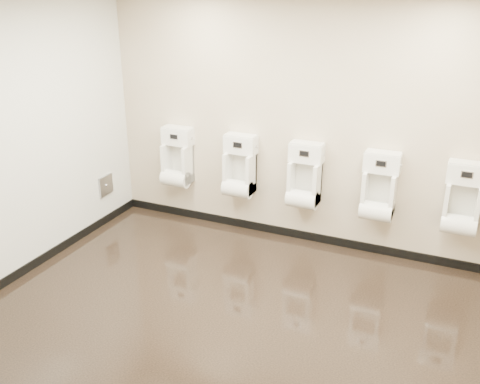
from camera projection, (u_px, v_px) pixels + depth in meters
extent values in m
cube|color=black|center=(249.00, 317.00, 4.97)|extent=(5.00, 3.50, 0.00)
cube|color=#C1B29A|center=(311.00, 126.00, 5.93)|extent=(5.00, 0.02, 2.80)
cube|color=#C1B29A|center=(127.00, 274.00, 2.97)|extent=(5.00, 0.02, 2.80)
cube|color=#C1B29A|center=(22.00, 141.00, 5.39)|extent=(0.02, 3.50, 2.80)
cube|color=silver|center=(23.00, 141.00, 5.39)|extent=(0.01, 3.50, 2.80)
cube|color=black|center=(306.00, 235.00, 6.43)|extent=(5.00, 0.02, 0.10)
cube|color=black|center=(42.00, 259.00, 5.89)|extent=(0.02, 3.50, 0.10)
cube|color=#9E9EA3|center=(106.00, 185.00, 6.74)|extent=(0.03, 0.25, 0.25)
cylinder|color=silver|center=(107.00, 185.00, 6.73)|extent=(0.02, 0.04, 0.04)
cube|color=white|center=(178.00, 164.00, 6.70)|extent=(0.34, 0.25, 0.48)
cube|color=silver|center=(181.00, 159.00, 6.75)|extent=(0.26, 0.01, 0.36)
cylinder|color=white|center=(176.00, 178.00, 6.71)|extent=(0.34, 0.21, 0.21)
cube|color=white|center=(178.00, 136.00, 6.60)|extent=(0.38, 0.18, 0.21)
cube|color=black|center=(174.00, 137.00, 6.51)|extent=(0.09, 0.01, 0.05)
cube|color=silver|center=(174.00, 137.00, 6.51)|extent=(0.11, 0.01, 0.07)
cylinder|color=silver|center=(192.00, 138.00, 6.52)|extent=(0.01, 0.03, 0.03)
cube|color=white|center=(240.00, 173.00, 6.38)|extent=(0.34, 0.25, 0.48)
cube|color=silver|center=(242.00, 168.00, 6.43)|extent=(0.26, 0.01, 0.36)
cylinder|color=white|center=(237.00, 189.00, 6.38)|extent=(0.34, 0.21, 0.21)
cube|color=white|center=(241.00, 145.00, 6.27)|extent=(0.38, 0.18, 0.21)
cube|color=black|center=(237.00, 145.00, 6.19)|extent=(0.09, 0.01, 0.05)
cube|color=silver|center=(238.00, 145.00, 6.19)|extent=(0.11, 0.01, 0.07)
cylinder|color=silver|center=(256.00, 146.00, 6.20)|extent=(0.01, 0.03, 0.03)
cube|color=white|center=(304.00, 183.00, 6.07)|extent=(0.34, 0.25, 0.48)
cube|color=silver|center=(307.00, 177.00, 6.12)|extent=(0.26, 0.01, 0.36)
cylinder|color=white|center=(302.00, 199.00, 6.08)|extent=(0.34, 0.21, 0.21)
cube|color=white|center=(307.00, 153.00, 5.97)|extent=(0.38, 0.18, 0.21)
cube|color=black|center=(304.00, 154.00, 5.88)|extent=(0.09, 0.01, 0.05)
cube|color=silver|center=(304.00, 154.00, 5.88)|extent=(0.11, 0.01, 0.07)
cylinder|color=silver|center=(324.00, 155.00, 5.90)|extent=(0.01, 0.03, 0.03)
cube|color=white|center=(379.00, 194.00, 5.76)|extent=(0.34, 0.25, 0.48)
cube|color=silver|center=(380.00, 188.00, 5.81)|extent=(0.26, 0.01, 0.36)
cylinder|color=white|center=(376.00, 211.00, 5.76)|extent=(0.34, 0.21, 0.21)
cube|color=white|center=(383.00, 163.00, 5.65)|extent=(0.38, 0.18, 0.21)
cube|color=black|center=(381.00, 164.00, 5.57)|extent=(0.09, 0.01, 0.05)
cube|color=silver|center=(381.00, 164.00, 5.57)|extent=(0.11, 0.01, 0.07)
cylinder|color=silver|center=(402.00, 165.00, 5.58)|extent=(0.01, 0.03, 0.03)
cube|color=white|center=(462.00, 207.00, 5.44)|extent=(0.34, 0.25, 0.48)
cube|color=silver|center=(463.00, 200.00, 5.49)|extent=(0.26, 0.01, 0.36)
cylinder|color=white|center=(459.00, 225.00, 5.45)|extent=(0.34, 0.21, 0.21)
cube|color=white|center=(467.00, 174.00, 5.34)|extent=(0.38, 0.18, 0.21)
cube|color=black|center=(467.00, 175.00, 5.25)|extent=(0.09, 0.01, 0.05)
cube|color=silver|center=(467.00, 175.00, 5.25)|extent=(0.11, 0.01, 0.07)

